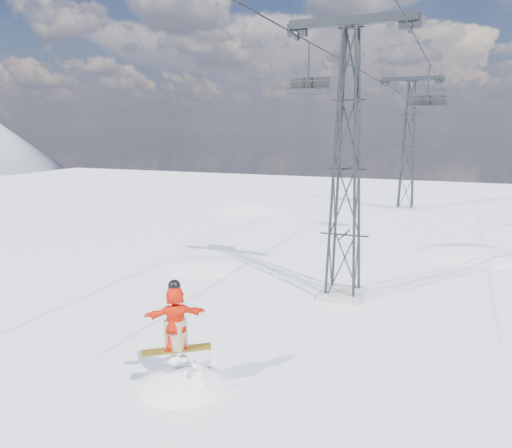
% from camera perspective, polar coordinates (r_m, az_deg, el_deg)
% --- Properties ---
extents(ground, '(120.00, 120.00, 0.00)m').
position_cam_1_polar(ground, '(15.16, -0.25, -17.26)').
color(ground, white).
rests_on(ground, ground).
extents(snow_terrain, '(39.00, 37.00, 22.00)m').
position_cam_1_polar(snow_terrain, '(38.81, 5.46, -14.70)').
color(snow_terrain, white).
rests_on(snow_terrain, ground).
extents(lift_tower_near, '(5.20, 1.80, 11.43)m').
position_cam_1_polar(lift_tower_near, '(20.87, 10.29, 6.09)').
color(lift_tower_near, '#999999').
rests_on(lift_tower_near, ground).
extents(lift_tower_far, '(5.20, 1.80, 11.43)m').
position_cam_1_polar(lift_tower_far, '(45.58, 17.00, 8.32)').
color(lift_tower_far, '#999999').
rests_on(lift_tower_far, ground).
extents(haul_cables, '(4.46, 51.00, 0.06)m').
position_cam_1_polar(haul_cables, '(32.35, 15.13, 17.11)').
color(haul_cables, black).
rests_on(haul_cables, ground).
extents(snowboarder_jump, '(4.40, 4.40, 7.12)m').
position_cam_1_polar(snowboarder_jump, '(15.86, -8.15, -22.78)').
color(snowboarder_jump, white).
rests_on(snowboarder_jump, ground).
extents(lift_chair_near, '(1.81, 0.52, 2.24)m').
position_cam_1_polar(lift_chair_near, '(23.14, 6.04, 15.55)').
color(lift_chair_near, black).
rests_on(lift_chair_near, ground).
extents(lift_chair_mid, '(2.17, 0.63, 2.70)m').
position_cam_1_polar(lift_chair_mid, '(32.35, 18.99, 13.05)').
color(lift_chair_mid, black).
rests_on(lift_chair_mid, ground).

